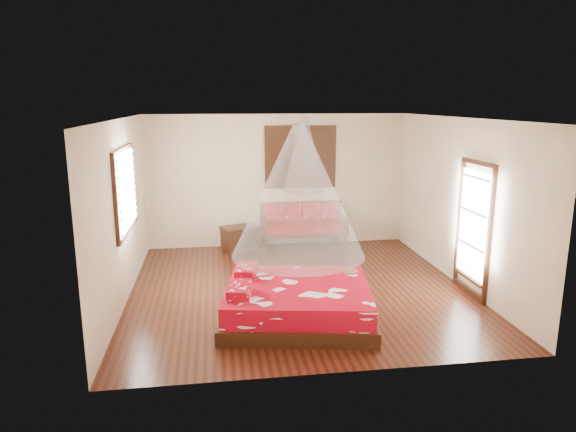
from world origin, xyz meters
name	(u,v)px	position (x,y,z in m)	size (l,w,h in m)	color
room	(299,207)	(0.00, 0.00, 1.40)	(5.54, 5.54, 2.84)	black
bed	(297,302)	(-0.22, -1.17, 0.25)	(2.40, 2.23, 0.64)	black
daybed	(303,224)	(0.49, 2.38, 0.52)	(1.78, 0.79, 0.94)	black
storage_chest	(239,238)	(-0.85, 2.45, 0.25)	(0.85, 0.74, 0.49)	black
shutter_panel	(301,157)	(0.49, 2.72, 1.90)	(1.52, 0.06, 1.32)	black
window_left	(126,190)	(-2.71, 0.20, 1.70)	(0.10, 1.74, 1.34)	black
glazed_door	(473,229)	(2.72, -0.60, 1.07)	(0.08, 1.02, 2.16)	black
wine_tray	(350,269)	(0.69, -0.74, 0.55)	(0.23, 0.23, 0.19)	brown
mosquito_net_main	(299,192)	(-0.20, -1.18, 1.85)	(1.86, 1.86, 1.80)	white
mosquito_net_daybed	(304,155)	(0.49, 2.25, 2.00)	(0.87, 0.87, 1.50)	white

